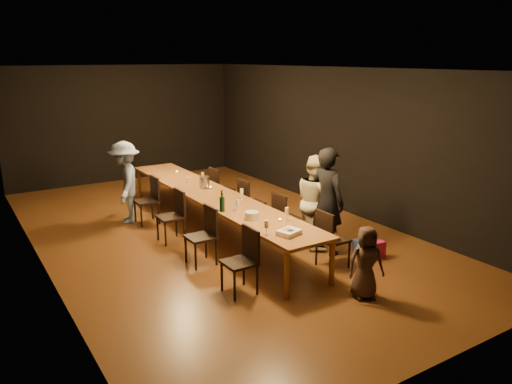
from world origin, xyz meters
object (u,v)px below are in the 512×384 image
chair_right_0 (333,239)px  chair_right_2 (252,202)px  champagne_bottle (222,201)px  woman_tan (316,201)px  chair_left_1 (201,236)px  chair_left_2 (170,216)px  child (366,262)px  table (213,197)px  woman_birthday (327,201)px  ice_bucket (204,182)px  birthday_cake (289,232)px  plate_stack (252,216)px  chair_right_3 (222,189)px  chair_left_3 (146,200)px  chair_right_1 (288,218)px  man_blue (125,182)px  chair_left_0 (239,262)px

chair_right_0 → chair_right_2: (0.00, 2.40, 0.00)m
champagne_bottle → woman_tan: bearing=-18.0°
chair_left_1 → chair_left_2: size_ratio=1.00×
chair_left_1 → child: (1.38, -2.23, 0.05)m
table → woman_birthday: bearing=-58.5°
table → ice_bucket: size_ratio=27.43×
child → chair_right_0: bearing=96.2°
woman_birthday → birthday_cake: size_ratio=4.85×
chair_left_2 → chair_right_0: bearing=-144.7°
chair_left_1 → champagne_bottle: size_ratio=2.56×
chair_right_0 → plate_stack: 1.32m
ice_bucket → chair_right_3: bearing=42.2°
chair_right_2 → chair_right_3: 1.20m
woman_tan → child: woman_tan is taller
chair_left_1 → chair_left_3: same height
chair_left_3 → child: child is taller
chair_right_1 → chair_left_2: (-1.70, 1.20, 0.00)m
birthday_cake → chair_left_2: bearing=90.1°
chair_right_3 → man_blue: size_ratio=0.57×
chair_right_2 → chair_left_2: 1.70m
chair_left_0 → plate_stack: 1.07m
woman_tan → chair_left_0: bearing=129.4°
chair_right_1 → plate_stack: size_ratio=4.19×
chair_right_2 → birthday_cake: chair_right_2 is taller
child → woman_tan: bearing=94.3°
chair_right_2 → chair_left_3: size_ratio=1.00×
chair_left_0 → man_blue: bearing=4.4°
chair_right_3 → chair_left_0: size_ratio=1.00×
chair_right_2 → chair_left_1: bearing=-54.8°
champagne_bottle → ice_bucket: size_ratio=1.66×
man_blue → birthday_cake: size_ratio=4.38×
chair_right_3 → ice_bucket: 1.10m
chair_right_0 → chair_left_0: 1.70m
chair_left_0 → woman_tan: 2.24m
chair_left_3 → chair_left_2: bearing=-180.0°
chair_right_1 → plate_stack: 1.17m
woman_birthday → plate_stack: (-1.33, 0.23, -0.09)m
man_blue → ice_bucket: 1.58m
chair_left_3 → birthday_cake: 3.81m
ice_bucket → chair_right_2: bearing=-33.5°
ice_bucket → chair_left_3: bearing=143.5°
chair_right_1 → ice_bucket: ice_bucket is taller
child → chair_left_0: bearing=166.6°
woman_tan → child: bearing=177.4°
chair_right_0 → man_blue: man_blue is taller
champagne_bottle → birthday_cake: bearing=-79.6°
chair_left_1 → birthday_cake: 1.55m
chair_left_1 → ice_bucket: bearing=-28.8°
chair_left_0 → plate_stack: size_ratio=4.19×
chair_right_3 → birthday_cake: bearing=-14.2°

